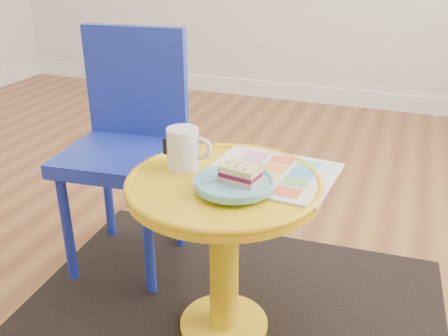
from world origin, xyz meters
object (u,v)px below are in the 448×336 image
(side_table, at_px, (224,227))
(plate, at_px, (234,184))
(chair, at_px, (128,135))
(newspaper, at_px, (271,173))
(mug, at_px, (184,147))

(side_table, height_order, plate, plate)
(chair, bearing_deg, side_table, -36.21)
(side_table, height_order, chair, chair)
(newspaper, relative_size, plate, 1.69)
(chair, xyz_separation_m, mug, (0.32, -0.22, 0.08))
(chair, relative_size, plate, 4.07)
(side_table, distance_m, mug, 0.25)
(plate, bearing_deg, chair, 148.37)
(side_table, bearing_deg, plate, -43.17)
(chair, distance_m, plate, 0.58)
(side_table, relative_size, plate, 2.58)
(chair, xyz_separation_m, plate, (0.49, -0.30, 0.04))
(chair, bearing_deg, newspaper, -23.40)
(chair, distance_m, newspaper, 0.58)
(chair, height_order, newspaper, chair)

